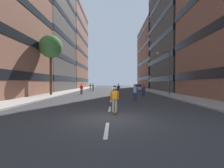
# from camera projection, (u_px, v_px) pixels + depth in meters

# --- Properties ---
(ground_plane) EXTENTS (144.07, 144.07, 0.00)m
(ground_plane) POSITION_uv_depth(u_px,v_px,m) (112.00, 92.00, 32.39)
(ground_plane) COLOR #333335
(sidewalk_left) EXTENTS (3.33, 66.03, 0.14)m
(sidewalk_left) POSITION_uv_depth(u_px,v_px,m) (73.00, 91.00, 35.48)
(sidewalk_left) COLOR #9E9991
(sidewalk_left) RESTS_ON ground_plane
(sidewalk_right) EXTENTS (3.33, 66.03, 0.14)m
(sidewalk_right) POSITION_uv_depth(u_px,v_px,m) (152.00, 91.00, 35.30)
(sidewalk_right) COLOR #9E9991
(sidewalk_right) RESTS_ON ground_plane
(lane_markings) EXTENTS (0.16, 57.20, 0.01)m
(lane_markings) POSITION_uv_depth(u_px,v_px,m) (112.00, 91.00, 33.88)
(lane_markings) COLOR silver
(lane_markings) RESTS_ON ground_plane
(building_left_mid) EXTENTS (17.81, 17.43, 33.22)m
(building_left_mid) POSITION_uv_depth(u_px,v_px,m) (30.00, 21.00, 36.62)
(building_left_mid) COLOR #4C4744
(building_left_mid) RESTS_ON ground_plane
(building_left_far) EXTENTS (17.81, 20.86, 29.33)m
(building_left_far) POSITION_uv_depth(u_px,v_px,m) (59.00, 48.00, 56.26)
(building_left_far) COLOR brown
(building_left_far) RESTS_ON ground_plane
(building_right_mid) EXTENTS (17.81, 18.96, 36.18)m
(building_right_mid) POSITION_uv_depth(u_px,v_px,m) (195.00, 14.00, 36.22)
(building_right_mid) COLOR #4C4744
(building_right_mid) RESTS_ON ground_plane
(building_right_far) EXTENTS (17.81, 23.45, 22.50)m
(building_right_far) POSITION_uv_depth(u_px,v_px,m) (167.00, 57.00, 55.91)
(building_right_far) COLOR brown
(building_right_far) RESTS_ON ground_plane
(parked_car_near) EXTENTS (1.82, 4.40, 1.52)m
(parked_car_near) POSITION_uv_depth(u_px,v_px,m) (137.00, 87.00, 38.43)
(parked_car_near) COLOR silver
(parked_car_near) RESTS_ON ground_plane
(street_tree_near) EXTENTS (3.39, 3.39, 8.89)m
(street_tree_near) POSITION_uv_depth(u_px,v_px,m) (51.00, 47.00, 22.97)
(street_tree_near) COLOR #4C3823
(street_tree_near) RESTS_ON sidewalk_left
(streetlamp_right) EXTENTS (2.13, 0.30, 6.50)m
(streetlamp_right) POSITION_uv_depth(u_px,v_px,m) (167.00, 68.00, 23.22)
(streetlamp_right) COLOR #3F3F44
(streetlamp_right) RESTS_ON sidewalk_right
(skater_0) EXTENTS (0.56, 0.92, 1.78)m
(skater_0) POSITION_uv_depth(u_px,v_px,m) (143.00, 89.00, 21.08)
(skater_0) COLOR brown
(skater_0) RESTS_ON ground_plane
(skater_1) EXTENTS (0.56, 0.92, 1.78)m
(skater_1) POSITION_uv_depth(u_px,v_px,m) (93.00, 86.00, 38.94)
(skater_1) COLOR brown
(skater_1) RESTS_ON ground_plane
(skater_2) EXTENTS (0.55, 0.92, 1.78)m
(skater_2) POSITION_uv_depth(u_px,v_px,m) (90.00, 86.00, 41.03)
(skater_2) COLOR brown
(skater_2) RESTS_ON ground_plane
(skater_3) EXTENTS (0.57, 0.92, 1.78)m
(skater_3) POSITION_uv_depth(u_px,v_px,m) (135.00, 92.00, 14.95)
(skater_3) COLOR brown
(skater_3) RESTS_ON ground_plane
(skater_4) EXTENTS (0.53, 0.90, 1.78)m
(skater_4) POSITION_uv_depth(u_px,v_px,m) (115.00, 98.00, 9.73)
(skater_4) COLOR brown
(skater_4) RESTS_ON ground_plane
(skater_5) EXTENTS (0.55, 0.91, 1.78)m
(skater_5) POSITION_uv_depth(u_px,v_px,m) (93.00, 87.00, 35.47)
(skater_5) COLOR brown
(skater_5) RESTS_ON ground_plane
(skater_6) EXTENTS (0.57, 0.92, 1.78)m
(skater_6) POSITION_uv_depth(u_px,v_px,m) (81.00, 88.00, 25.21)
(skater_6) COLOR brown
(skater_6) RESTS_ON ground_plane
(skater_7) EXTENTS (0.53, 0.90, 1.78)m
(skater_7) POSITION_uv_depth(u_px,v_px,m) (118.00, 88.00, 26.04)
(skater_7) COLOR brown
(skater_7) RESTS_ON ground_plane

